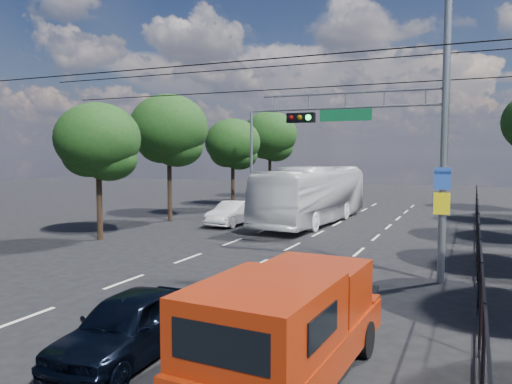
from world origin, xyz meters
The scene contains 14 objects.
ground centered at (0.00, 0.00, 0.00)m, with size 120.00×120.00×0.00m, color black.
lane_markings centered at (0.00, 14.00, 0.01)m, with size 6.12×38.00×0.01m.
signal_mast centered at (5.28, 7.99, 5.24)m, with size 6.43×0.39×9.50m.
streetlight_left centered at (-6.33, 22.00, 3.94)m, with size 2.09×0.22×7.08m.
utility_wires centered at (0.00, 8.83, 7.23)m, with size 22.00×5.04×0.74m.
fence_right centered at (7.60, 12.17, 1.03)m, with size 0.06×34.03×2.00m.
tree_left_b centered at (-9.18, 10.02, 4.58)m, with size 4.08×4.08×6.63m.
tree_left_c centered at (-9.78, 17.02, 5.40)m, with size 4.80×4.80×7.80m.
tree_left_d centered at (-9.38, 25.02, 4.72)m, with size 4.20×4.20×6.83m.
tree_left_e centered at (-9.58, 33.02, 5.53)m, with size 4.92×4.92×7.99m.
red_pickup centered at (4.40, -0.62, 1.12)m, with size 2.35×5.75×2.10m.
navy_hatchback centered at (1.01, -0.91, 0.69)m, with size 1.62×4.03×1.37m, color black.
white_bus centered at (-1.45, 19.78, 1.70)m, with size 2.86×12.24×3.41m, color silver.
white_van centered at (-5.50, 17.06, 0.69)m, with size 1.46×4.19×1.38m, color silver.
Camera 1 is at (7.38, -8.97, 4.20)m, focal length 35.00 mm.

